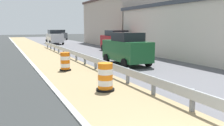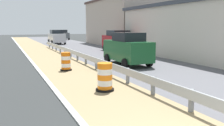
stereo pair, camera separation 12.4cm
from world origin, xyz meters
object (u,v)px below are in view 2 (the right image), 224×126
(traffic_barrel_mid, at_px, (66,62))
(car_trailing_near_lane, at_px, (118,41))
(car_lead_near_lane, at_px, (127,49))
(utility_pole_mid, at_px, (123,9))
(car_lead_far_lane, at_px, (56,37))
(traffic_barrel_close, at_px, (105,78))
(car_mid_far_lane, at_px, (62,35))

(traffic_barrel_mid, height_order, car_trailing_near_lane, car_trailing_near_lane)
(car_lead_near_lane, distance_m, utility_pole_mid, 12.85)
(car_trailing_near_lane, bearing_deg, car_lead_far_lane, -163.89)
(traffic_barrel_mid, bearing_deg, car_lead_far_lane, 79.87)
(traffic_barrel_close, distance_m, utility_pole_mid, 19.42)
(car_lead_far_lane, distance_m, utility_pole_mid, 12.65)
(utility_pole_mid, bearing_deg, car_mid_far_lane, 95.27)
(car_lead_near_lane, height_order, car_lead_far_lane, car_lead_near_lane)
(traffic_barrel_close, height_order, car_lead_far_lane, car_lead_far_lane)
(utility_pole_mid, bearing_deg, car_trailing_near_lane, -123.62)
(car_lead_near_lane, relative_size, car_trailing_near_lane, 0.84)
(utility_pole_mid, bearing_deg, traffic_barrel_close, -119.16)
(traffic_barrel_close, distance_m, car_trailing_near_lane, 15.31)
(traffic_barrel_mid, xyz_separation_m, car_trailing_near_lane, (7.57, 8.46, 0.61))
(traffic_barrel_mid, relative_size, car_lead_near_lane, 0.27)
(car_lead_far_lane, bearing_deg, car_lead_near_lane, -178.08)
(car_mid_far_lane, xyz_separation_m, utility_pole_mid, (2.08, -22.51, 3.60))
(traffic_barrel_mid, relative_size, car_trailing_near_lane, 0.22)
(traffic_barrel_close, height_order, car_lead_near_lane, car_lead_near_lane)
(car_trailing_near_lane, height_order, utility_pole_mid, utility_pole_mid)
(car_trailing_near_lane, distance_m, utility_pole_mid, 5.08)
(traffic_barrel_close, distance_m, traffic_barrel_mid, 5.05)
(traffic_barrel_mid, height_order, car_lead_far_lane, car_lead_far_lane)
(car_lead_near_lane, relative_size, car_mid_far_lane, 0.95)
(traffic_barrel_close, relative_size, car_lead_near_lane, 0.28)
(car_lead_far_lane, relative_size, utility_pole_mid, 0.54)
(car_lead_near_lane, relative_size, utility_pole_mid, 0.46)
(car_lead_near_lane, xyz_separation_m, car_trailing_near_lane, (3.27, 8.08, 0.01))
(traffic_barrel_mid, height_order, car_lead_near_lane, car_lead_near_lane)
(car_lead_near_lane, bearing_deg, car_mid_far_lane, -6.58)
(traffic_barrel_close, relative_size, car_lead_far_lane, 0.23)
(car_lead_far_lane, xyz_separation_m, utility_pole_mid, (5.63, -10.76, 3.52))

